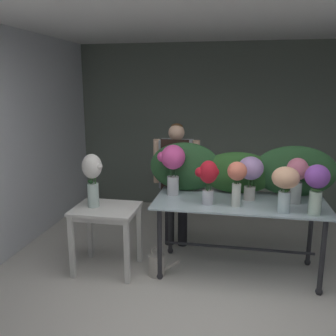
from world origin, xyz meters
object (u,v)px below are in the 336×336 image
at_px(florist, 176,173).
at_px(vase_crimson_anemones, 208,178).
at_px(watering_can, 157,264).
at_px(vase_white_roses_tall, 92,176).
at_px(side_table_white, 106,216).
at_px(display_table_glass, 239,213).
at_px(vase_rosy_dahlias, 297,176).
at_px(vase_lilac_peonies, 250,172).
at_px(vase_fuchsia_lilies, 173,163).
at_px(vase_peach_stock, 285,183).
at_px(vase_violet_snapdragons, 317,184).
at_px(vase_coral_tulips, 237,178).

distance_m(florist, vase_crimson_anemones, 0.88).
bearing_deg(watering_can, vase_white_roses_tall, 178.08).
relative_size(side_table_white, watering_can, 2.09).
xyz_separation_m(display_table_glass, vase_white_roses_tall, (-1.57, -0.22, 0.40)).
bearing_deg(display_table_glass, vase_rosy_dahlias, 4.80).
height_order(vase_lilac_peonies, vase_white_roses_tall, vase_white_roses_tall).
bearing_deg(vase_fuchsia_lilies, vase_peach_stock, -17.85).
height_order(side_table_white, vase_peach_stock, vase_peach_stock).
height_order(side_table_white, watering_can, side_table_white).
distance_m(florist, vase_lilac_peonies, 1.02).
distance_m(florist, watering_can, 1.17).
xyz_separation_m(vase_peach_stock, watering_can, (-1.27, 0.03, -0.98)).
height_order(vase_white_roses_tall, watering_can, vase_white_roses_tall).
distance_m(vase_peach_stock, vase_violet_snapdragons, 0.28).
bearing_deg(vase_crimson_anemones, vase_peach_stock, -7.90).
distance_m(vase_crimson_anemones, vase_violet_snapdragons, 1.04).
bearing_deg(vase_crimson_anemones, vase_white_roses_tall, -177.55).
bearing_deg(vase_lilac_peonies, display_table_glass, -143.16).
height_order(florist, vase_lilac_peonies, florist).
height_order(side_table_white, vase_fuchsia_lilies, vase_fuchsia_lilies).
xyz_separation_m(side_table_white, vase_peach_stock, (1.85, -0.05, 0.48)).
height_order(display_table_glass, vase_fuchsia_lilies, vase_fuchsia_lilies).
bearing_deg(display_table_glass, vase_fuchsia_lilies, 172.10).
bearing_deg(vase_fuchsia_lilies, vase_lilac_peonies, -1.95).
bearing_deg(side_table_white, vase_lilac_peonies, 10.94).
bearing_deg(vase_violet_snapdragons, watering_can, 178.41).
bearing_deg(vase_violet_snapdragons, vase_peach_stock, 176.69).
distance_m(vase_peach_stock, vase_white_roses_tall, 1.98).
distance_m(vase_lilac_peonies, watering_can, 1.42).
distance_m(florist, vase_violet_snapdragons, 1.72).
bearing_deg(vase_rosy_dahlias, vase_lilac_peonies, 176.81).
height_order(side_table_white, vase_crimson_anemones, vase_crimson_anemones).
relative_size(florist, vase_peach_stock, 3.48).
relative_size(vase_coral_tulips, vase_white_roses_tall, 0.80).
bearing_deg(vase_white_roses_tall, vase_violet_snapdragons, -1.69).
xyz_separation_m(side_table_white, watering_can, (0.57, -0.02, -0.50)).
distance_m(vase_violet_snapdragons, watering_can, 1.85).
xyz_separation_m(florist, vase_lilac_peonies, (0.88, -0.49, 0.16)).
relative_size(display_table_glass, vase_crimson_anemones, 3.93).
relative_size(vase_peach_stock, vase_lilac_peonies, 0.96).
height_order(display_table_glass, vase_white_roses_tall, vase_white_roses_tall).
distance_m(vase_crimson_anemones, vase_lilac_peonies, 0.49).
distance_m(florist, vase_rosy_dahlias, 1.46).
distance_m(display_table_glass, vase_lilac_peonies, 0.46).
bearing_deg(display_table_glass, vase_lilac_peonies, 36.84).
height_order(display_table_glass, vase_lilac_peonies, vase_lilac_peonies).
height_order(florist, vase_violet_snapdragons, florist).
bearing_deg(vase_rosy_dahlias, vase_coral_tulips, -159.93).
relative_size(display_table_glass, side_table_white, 2.48).
xyz_separation_m(vase_coral_tulips, vase_rosy_dahlias, (0.61, 0.22, -0.00)).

